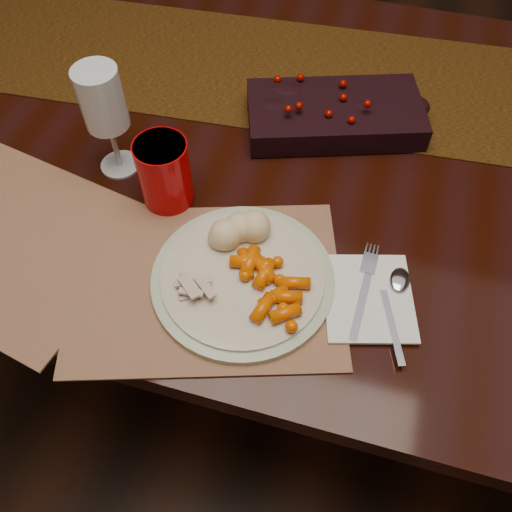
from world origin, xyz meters
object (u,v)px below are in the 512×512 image
(napkin, at_px, (368,297))
(wine_glass, at_px, (108,122))
(baby_carrots, at_px, (267,287))
(red_cup, at_px, (164,173))
(dining_table, at_px, (295,260))
(centerpiece, at_px, (335,111))
(mashed_potatoes, at_px, (236,229))
(turkey_shreds, at_px, (195,289))
(dinner_plate, at_px, (243,278))
(placemat_main, at_px, (206,284))

(napkin, xyz_separation_m, wine_glass, (-0.46, 0.15, 0.09))
(baby_carrots, relative_size, wine_glass, 0.54)
(baby_carrots, distance_m, red_cup, 0.25)
(baby_carrots, relative_size, red_cup, 0.91)
(dining_table, xyz_separation_m, napkin, (0.16, -0.30, 0.38))
(wine_glass, bearing_deg, red_cup, -23.54)
(centerpiece, distance_m, baby_carrots, 0.39)
(wine_glass, bearing_deg, baby_carrots, -30.82)
(mashed_potatoes, distance_m, red_cup, 0.15)
(turkey_shreds, distance_m, napkin, 0.25)
(centerpiece, xyz_separation_m, napkin, (0.12, -0.35, -0.03))
(turkey_shreds, relative_size, napkin, 0.48)
(dining_table, height_order, turkey_shreds, turkey_shreds)
(dining_table, bearing_deg, centerpiece, 57.80)
(mashed_potatoes, bearing_deg, dining_table, 78.03)
(baby_carrots, bearing_deg, mashed_potatoes, 131.66)
(dinner_plate, height_order, red_cup, red_cup)
(wine_glass, bearing_deg, centerpiece, 30.83)
(centerpiece, bearing_deg, napkin, -71.00)
(mashed_potatoes, relative_size, turkey_shreds, 1.26)
(centerpiece, bearing_deg, dinner_plate, -99.58)
(dining_table, relative_size, napkin, 12.16)
(centerpiece, bearing_deg, turkey_shreds, -106.08)
(napkin, relative_size, red_cup, 1.28)
(dining_table, relative_size, centerpiece, 5.77)
(dinner_plate, distance_m, baby_carrots, 0.05)
(red_cup, distance_m, wine_glass, 0.12)
(placemat_main, height_order, turkey_shreds, turkey_shreds)
(dining_table, bearing_deg, turkey_shreds, -103.15)
(dining_table, height_order, baby_carrots, baby_carrots)
(red_cup, relative_size, wine_glass, 0.59)
(napkin, xyz_separation_m, red_cup, (-0.35, 0.10, 0.06))
(baby_carrots, xyz_separation_m, turkey_shreds, (-0.10, -0.03, -0.00))
(dinner_plate, bearing_deg, placemat_main, -159.60)
(mashed_potatoes, bearing_deg, red_cup, 155.15)
(dinner_plate, relative_size, mashed_potatoes, 3.05)
(placemat_main, distance_m, napkin, 0.24)
(dining_table, xyz_separation_m, placemat_main, (-0.08, -0.33, 0.38))
(centerpiece, height_order, mashed_potatoes, mashed_potatoes)
(centerpiece, bearing_deg, red_cup, -132.45)
(centerpiece, relative_size, dinner_plate, 1.15)
(baby_carrots, xyz_separation_m, napkin, (0.14, 0.04, -0.02))
(placemat_main, relative_size, wine_glass, 2.05)
(baby_carrots, distance_m, napkin, 0.15)
(baby_carrots, relative_size, napkin, 0.71)
(centerpiece, relative_size, baby_carrots, 2.97)
(dining_table, height_order, dinner_plate, dinner_plate)
(dining_table, height_order, mashed_potatoes, mashed_potatoes)
(dining_table, bearing_deg, mashed_potatoes, -101.97)
(wine_glass, bearing_deg, dining_table, 25.51)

